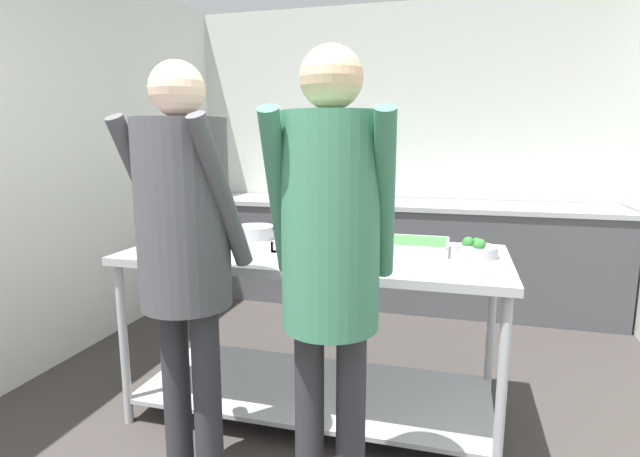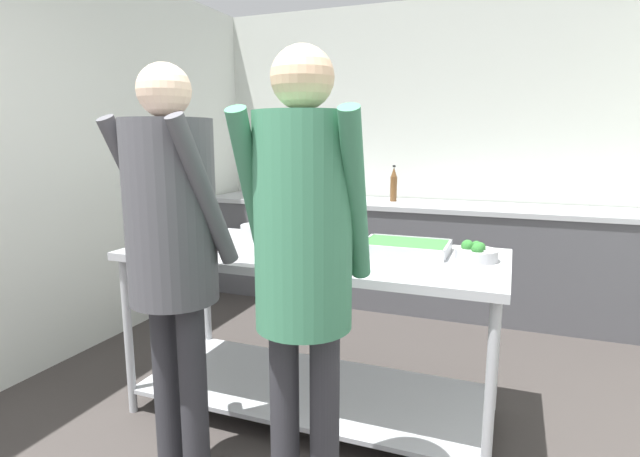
% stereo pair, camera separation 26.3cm
% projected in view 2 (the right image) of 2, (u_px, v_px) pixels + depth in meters
% --- Properties ---
extents(wall_rear, '(3.93, 0.06, 2.65)m').
position_uv_depth(wall_rear, '(420.00, 153.00, 4.56)').
color(wall_rear, silver).
rests_on(wall_rear, ground_plane).
extents(wall_left, '(0.06, 3.91, 2.65)m').
position_uv_depth(wall_left, '(97.00, 158.00, 3.51)').
color(wall_left, silver).
rests_on(wall_left, ground_plane).
extents(back_counter, '(3.77, 0.65, 0.91)m').
position_uv_depth(back_counter, '(409.00, 254.00, 4.38)').
color(back_counter, '#4C4C51').
rests_on(back_counter, ground_plane).
extents(serving_counter, '(1.91, 0.83, 0.89)m').
position_uv_depth(serving_counter, '(313.00, 304.00, 2.61)').
color(serving_counter, '#ADAFB5').
rests_on(serving_counter, ground_plane).
extents(plate_stack, '(0.25, 0.25, 0.07)m').
position_uv_depth(plate_stack, '(203.00, 229.00, 2.97)').
color(plate_stack, white).
rests_on(plate_stack, serving_counter).
extents(sauce_pan, '(0.37, 0.23, 0.07)m').
position_uv_depth(sauce_pan, '(260.00, 230.00, 2.91)').
color(sauce_pan, '#ADAFB5').
rests_on(sauce_pan, serving_counter).
extents(serving_tray_roast, '(0.40, 0.31, 0.05)m').
position_uv_depth(serving_tray_roast, '(317.00, 244.00, 2.62)').
color(serving_tray_roast, '#ADAFB5').
rests_on(serving_tray_roast, serving_counter).
extents(serving_tray_vegetables, '(0.43, 0.30, 0.05)m').
position_uv_depth(serving_tray_vegetables, '(405.00, 247.00, 2.53)').
color(serving_tray_vegetables, '#ADAFB5').
rests_on(serving_tray_vegetables, serving_counter).
extents(broccoli_bowl, '(0.20, 0.20, 0.10)m').
position_uv_depth(broccoli_bowl, '(476.00, 253.00, 2.35)').
color(broccoli_bowl, '#B2B2B7').
rests_on(broccoli_bowl, serving_counter).
extents(guest_serving_left, '(0.47, 0.38, 1.76)m').
position_uv_depth(guest_serving_left, '(303.00, 246.00, 1.71)').
color(guest_serving_left, '#2D2D33').
rests_on(guest_serving_left, ground_plane).
extents(guest_serving_right, '(0.50, 0.40, 1.75)m').
position_uv_depth(guest_serving_right, '(172.00, 233.00, 2.01)').
color(guest_serving_right, '#2D2D33').
rests_on(guest_serving_right, ground_plane).
extents(water_bottle, '(0.06, 0.06, 0.32)m').
position_uv_depth(water_bottle, '(394.00, 185.00, 4.38)').
color(water_bottle, brown).
rests_on(water_bottle, back_counter).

